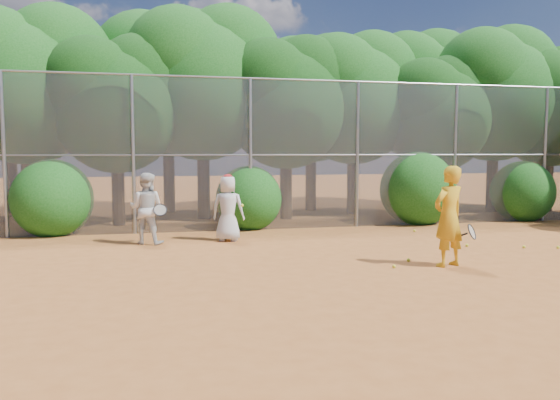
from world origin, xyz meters
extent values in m
plane|color=#A05624|center=(0.00, 0.00, 0.00)|extent=(80.00, 80.00, 0.00)
cylinder|color=gray|center=(-7.00, 6.00, 2.00)|extent=(0.09, 0.09, 4.00)
cylinder|color=gray|center=(-4.00, 6.00, 2.00)|extent=(0.09, 0.09, 4.00)
cylinder|color=gray|center=(-1.00, 6.00, 2.00)|extent=(0.09, 0.09, 4.00)
cylinder|color=gray|center=(2.00, 6.00, 2.00)|extent=(0.09, 0.09, 4.00)
cylinder|color=gray|center=(5.00, 6.00, 2.00)|extent=(0.09, 0.09, 4.00)
cylinder|color=gray|center=(8.00, 6.00, 2.00)|extent=(0.09, 0.09, 4.00)
cylinder|color=gray|center=(0.00, 6.00, 4.00)|extent=(20.00, 0.05, 0.05)
cylinder|color=gray|center=(0.00, 6.00, 2.00)|extent=(20.00, 0.04, 0.04)
cube|color=slate|center=(0.00, 6.00, 2.00)|extent=(20.00, 0.02, 4.00)
cylinder|color=black|center=(-7.00, 8.50, 1.26)|extent=(0.38, 0.38, 2.52)
sphere|color=#134D13|center=(-7.00, 8.50, 3.73)|extent=(4.03, 4.03, 4.03)
sphere|color=#134D13|center=(-6.19, 8.90, 4.74)|extent=(3.23, 3.23, 3.23)
cylinder|color=black|center=(-4.50, 7.80, 1.08)|extent=(0.36, 0.36, 2.17)
sphere|color=black|center=(-4.50, 7.80, 3.21)|extent=(3.47, 3.47, 3.47)
sphere|color=black|center=(-3.81, 8.15, 4.08)|extent=(2.78, 2.78, 2.78)
sphere|color=black|center=(-5.11, 7.54, 3.91)|extent=(2.60, 2.60, 2.60)
cylinder|color=black|center=(-2.00, 8.80, 1.33)|extent=(0.39, 0.39, 2.66)
sphere|color=#134D13|center=(-2.00, 8.80, 3.94)|extent=(4.26, 4.26, 4.26)
sphere|color=#134D13|center=(-1.15, 9.23, 5.00)|extent=(3.40, 3.40, 3.40)
sphere|color=#134D13|center=(-2.74, 8.48, 4.79)|extent=(3.19, 3.19, 3.19)
cylinder|color=black|center=(0.50, 8.20, 1.14)|extent=(0.37, 0.37, 2.27)
sphere|color=black|center=(0.50, 8.20, 3.37)|extent=(3.64, 3.64, 3.64)
sphere|color=black|center=(1.23, 8.56, 4.28)|extent=(2.91, 2.91, 2.91)
sphere|color=black|center=(-0.14, 7.93, 4.10)|extent=(2.73, 2.73, 2.73)
cylinder|color=black|center=(3.00, 9.00, 1.22)|extent=(0.38, 0.38, 2.45)
sphere|color=#134D13|center=(3.00, 9.00, 3.63)|extent=(3.92, 3.92, 3.92)
sphere|color=#134D13|center=(3.78, 9.39, 4.61)|extent=(3.14, 3.14, 3.14)
sphere|color=#134D13|center=(2.31, 8.71, 4.41)|extent=(2.94, 2.94, 2.94)
cylinder|color=black|center=(5.50, 8.00, 1.05)|extent=(0.36, 0.36, 2.10)
sphere|color=black|center=(5.50, 8.00, 3.11)|extent=(3.36, 3.36, 3.36)
sphere|color=black|center=(6.17, 8.34, 3.95)|extent=(2.69, 2.69, 2.69)
sphere|color=black|center=(4.91, 7.75, 3.78)|extent=(2.52, 2.52, 2.52)
cylinder|color=black|center=(8.00, 8.60, 1.29)|extent=(0.39, 0.39, 2.59)
sphere|color=#134D13|center=(8.00, 8.60, 3.83)|extent=(4.14, 4.14, 4.14)
sphere|color=#134D13|center=(8.83, 9.01, 4.87)|extent=(3.32, 3.32, 3.32)
sphere|color=#134D13|center=(7.27, 8.29, 4.66)|extent=(3.11, 3.11, 3.11)
cylinder|color=black|center=(10.00, 8.30, 1.15)|extent=(0.37, 0.37, 2.31)
sphere|color=black|center=(10.00, 8.30, 3.42)|extent=(3.70, 3.70, 3.70)
sphere|color=black|center=(9.35, 8.02, 4.16)|extent=(2.77, 2.77, 2.77)
cylinder|color=black|center=(-8.00, 10.80, 1.31)|extent=(0.39, 0.39, 2.62)
sphere|color=#134D13|center=(-8.00, 10.80, 3.88)|extent=(4.20, 4.20, 4.20)
sphere|color=#134D13|center=(-7.16, 11.22, 4.94)|extent=(3.36, 3.36, 3.36)
cylinder|color=black|center=(-3.00, 11.00, 1.40)|extent=(0.40, 0.40, 2.80)
sphere|color=#134D13|center=(-3.00, 11.00, 4.14)|extent=(4.48, 4.48, 4.48)
sphere|color=#134D13|center=(-2.10, 11.45, 5.26)|extent=(3.58, 3.58, 3.58)
sphere|color=#134D13|center=(-3.78, 10.66, 5.04)|extent=(3.36, 3.36, 3.36)
cylinder|color=black|center=(2.00, 10.60, 1.26)|extent=(0.38, 0.38, 2.52)
sphere|color=#134D13|center=(2.00, 10.60, 3.73)|extent=(4.03, 4.03, 4.03)
sphere|color=#134D13|center=(2.81, 11.00, 4.74)|extent=(3.23, 3.23, 3.23)
sphere|color=#134D13|center=(1.29, 10.30, 4.54)|extent=(3.02, 3.02, 3.02)
cylinder|color=black|center=(6.50, 11.20, 1.36)|extent=(0.40, 0.40, 2.73)
sphere|color=#134D13|center=(6.50, 11.20, 4.04)|extent=(4.37, 4.37, 4.37)
sphere|color=#134D13|center=(7.37, 11.64, 5.13)|extent=(3.49, 3.49, 3.49)
sphere|color=#134D13|center=(5.74, 10.87, 4.91)|extent=(3.28, 3.28, 3.28)
sphere|color=#134D13|center=(-6.00, 6.30, 1.00)|extent=(2.00, 2.00, 2.00)
sphere|color=#134D13|center=(-1.00, 6.30, 0.90)|extent=(1.80, 1.80, 1.80)
sphere|color=#134D13|center=(4.00, 6.30, 1.10)|extent=(2.20, 2.20, 2.20)
sphere|color=#134D13|center=(7.50, 6.30, 0.95)|extent=(1.90, 1.90, 1.90)
imported|color=gold|center=(1.69, 0.58, 0.91)|extent=(0.77, 0.63, 1.83)
torus|color=black|center=(2.04, 0.38, 0.65)|extent=(0.32, 0.31, 0.29)
cylinder|color=black|center=(1.90, 0.53, 0.56)|extent=(0.21, 0.22, 0.14)
imported|color=silver|center=(-1.83, 4.30, 0.77)|extent=(0.87, 0.72, 1.54)
ellipsoid|color=red|center=(-1.83, 4.30, 1.50)|extent=(0.22, 0.22, 0.13)
sphere|color=gold|center=(-1.53, 4.10, 0.85)|extent=(0.07, 0.07, 0.07)
imported|color=silver|center=(-3.68, 4.31, 0.81)|extent=(0.95, 0.85, 1.61)
torus|color=black|center=(-3.38, 4.01, 0.80)|extent=(0.31, 0.17, 0.28)
cylinder|color=black|center=(-3.38, 4.20, 0.69)|extent=(0.04, 0.26, 0.16)
sphere|color=gold|center=(3.17, 2.33, 0.03)|extent=(0.07, 0.07, 0.07)
sphere|color=gold|center=(4.26, 1.88, 0.03)|extent=(0.07, 0.07, 0.07)
sphere|color=gold|center=(0.67, 0.63, 0.03)|extent=(0.07, 0.07, 0.07)
sphere|color=gold|center=(4.93, 1.66, 0.03)|extent=(0.07, 0.07, 0.07)
sphere|color=gold|center=(1.18, 1.10, 0.03)|extent=(0.07, 0.07, 0.07)
sphere|color=gold|center=(3.09, 4.66, 0.03)|extent=(0.07, 0.07, 0.07)
camera|label=1|loc=(-3.47, -8.27, 2.07)|focal=35.00mm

